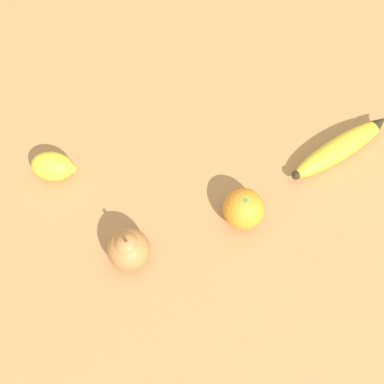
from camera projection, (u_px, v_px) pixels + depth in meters
name	position (u px, v px, depth m)	size (l,w,h in m)	color
ground_plane	(233.00, 181.00, 0.93)	(3.00, 3.00, 0.00)	#A87A47
banana	(340.00, 148.00, 0.93)	(0.06, 0.21, 0.04)	yellow
orange	(244.00, 209.00, 0.87)	(0.07, 0.07, 0.07)	orange
pear	(127.00, 247.00, 0.84)	(0.07, 0.07, 0.09)	#B2753D
lemon	(53.00, 166.00, 0.91)	(0.09, 0.09, 0.05)	yellow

